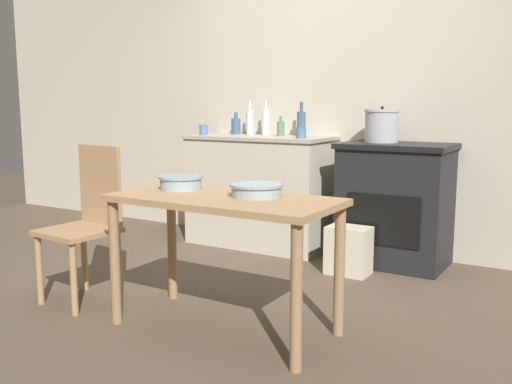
# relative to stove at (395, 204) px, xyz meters

# --- Properties ---
(ground_plane) EXTENTS (14.00, 14.00, 0.00)m
(ground_plane) POSITION_rel_stove_xyz_m (-0.70, -1.28, -0.46)
(ground_plane) COLOR brown
(wall_back) EXTENTS (8.00, 0.07, 2.55)m
(wall_back) POSITION_rel_stove_xyz_m (-0.70, 0.31, 0.81)
(wall_back) COLOR beige
(wall_back) RESTS_ON ground_plane
(counter_cabinet) EXTENTS (1.23, 0.59, 0.94)m
(counter_cabinet) POSITION_rel_stove_xyz_m (-1.18, -0.01, 0.01)
(counter_cabinet) COLOR beige
(counter_cabinet) RESTS_ON ground_plane
(stove) EXTENTS (0.81, 0.58, 0.92)m
(stove) POSITION_rel_stove_xyz_m (0.00, 0.00, 0.00)
(stove) COLOR black
(stove) RESTS_ON ground_plane
(work_table) EXTENTS (1.21, 0.58, 0.73)m
(work_table) POSITION_rel_stove_xyz_m (-0.38, -1.73, 0.15)
(work_table) COLOR #A87F56
(work_table) RESTS_ON ground_plane
(chair) EXTENTS (0.43, 0.43, 0.95)m
(chair) POSITION_rel_stove_xyz_m (-1.37, -1.75, 0.04)
(chair) COLOR #A87F56
(chair) RESTS_ON ground_plane
(flour_sack) EXTENTS (0.30, 0.21, 0.34)m
(flour_sack) POSITION_rel_stove_xyz_m (-0.19, -0.43, -0.29)
(flour_sack) COLOR beige
(flour_sack) RESTS_ON ground_plane
(stock_pot) EXTENTS (0.26, 0.26, 0.27)m
(stock_pot) POSITION_rel_stove_xyz_m (-0.14, 0.04, 0.58)
(stock_pot) COLOR #A8A8AD
(stock_pot) RESTS_ON stove
(mixing_bowl_large) EXTENTS (0.25, 0.25, 0.08)m
(mixing_bowl_large) POSITION_rel_stove_xyz_m (-0.73, -1.64, 0.31)
(mixing_bowl_large) COLOR #93A8B2
(mixing_bowl_large) RESTS_ON work_table
(mixing_bowl_small) EXTENTS (0.28, 0.28, 0.07)m
(mixing_bowl_small) POSITION_rel_stove_xyz_m (-0.23, -1.63, 0.30)
(mixing_bowl_small) COLOR #93A8B2
(mixing_bowl_small) RESTS_ON work_table
(bottle_far_left) EXTENTS (0.06, 0.06, 0.29)m
(bottle_far_left) POSITION_rel_stove_xyz_m (-1.34, 0.08, 0.59)
(bottle_far_left) COLOR silver
(bottle_far_left) RESTS_ON counter_cabinet
(bottle_left) EXTENTS (0.07, 0.07, 0.28)m
(bottle_left) POSITION_rel_stove_xyz_m (-0.86, 0.12, 0.59)
(bottle_left) COLOR #3D5675
(bottle_left) RESTS_ON counter_cabinet
(bottle_mid_left) EXTENTS (0.08, 0.08, 0.19)m
(bottle_mid_left) POSITION_rel_stove_xyz_m (-1.50, 0.12, 0.55)
(bottle_mid_left) COLOR #3D5675
(bottle_mid_left) RESTS_ON counter_cabinet
(bottle_center_left) EXTENTS (0.06, 0.06, 0.17)m
(bottle_center_left) POSITION_rel_stove_xyz_m (-1.02, 0.07, 0.54)
(bottle_center_left) COLOR #517F5B
(bottle_center_left) RESTS_ON counter_cabinet
(bottle_center) EXTENTS (0.06, 0.06, 0.30)m
(bottle_center) POSITION_rel_stove_xyz_m (-1.19, 0.10, 0.60)
(bottle_center) COLOR silver
(bottle_center) RESTS_ON counter_cabinet
(cup_center_right) EXTENTS (0.08, 0.08, 0.08)m
(cup_center_right) POSITION_rel_stove_xyz_m (-0.71, -0.17, 0.52)
(cup_center_right) COLOR #4C6B99
(cup_center_right) RESTS_ON counter_cabinet
(cup_mid_right) EXTENTS (0.07, 0.07, 0.09)m
(cup_mid_right) POSITION_rel_stove_xyz_m (-1.66, -0.16, 0.52)
(cup_mid_right) COLOR #4C6B99
(cup_mid_right) RESTS_ON counter_cabinet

